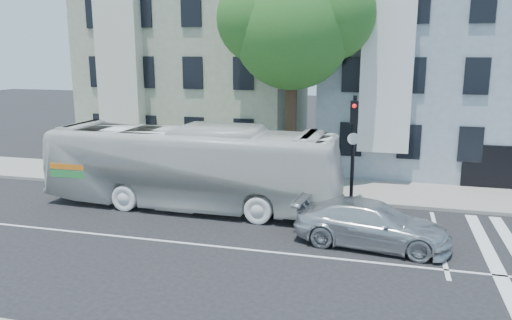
% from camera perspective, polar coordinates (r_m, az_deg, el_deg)
% --- Properties ---
extents(ground, '(120.00, 120.00, 0.00)m').
position_cam_1_polar(ground, '(17.06, -1.65, -10.14)').
color(ground, black).
rests_on(ground, ground).
extents(sidewalk_far, '(80.00, 4.00, 0.15)m').
position_cam_1_polar(sidewalk_far, '(24.41, 3.66, -3.01)').
color(sidewalk_far, gray).
rests_on(sidewalk_far, ground).
extents(building_left, '(12.00, 10.00, 11.00)m').
position_cam_1_polar(building_left, '(32.25, -6.20, 10.44)').
color(building_left, gray).
rests_on(building_left, ground).
extents(building_right, '(12.00, 10.00, 11.00)m').
position_cam_1_polar(building_right, '(30.24, 19.83, 9.68)').
color(building_right, gray).
rests_on(building_right, ground).
extents(street_tree, '(7.30, 5.90, 11.10)m').
position_cam_1_polar(street_tree, '(24.29, 4.41, 15.39)').
color(street_tree, '#2D2116').
rests_on(street_tree, ground).
extents(bus, '(3.26, 12.70, 3.52)m').
position_cam_1_polar(bus, '(21.21, -7.46, -0.75)').
color(bus, silver).
rests_on(bus, ground).
extents(sedan, '(2.76, 5.47, 1.52)m').
position_cam_1_polar(sedan, '(17.58, 13.05, -7.12)').
color(sedan, silver).
rests_on(sedan, ground).
extents(hedge, '(8.51, 0.90, 0.70)m').
position_cam_1_polar(hedge, '(24.18, -7.91, -2.21)').
color(hedge, '#316922').
rests_on(hedge, sidewalk_far).
extents(traffic_signal, '(0.49, 0.55, 4.72)m').
position_cam_1_polar(traffic_signal, '(21.38, 11.08, 2.75)').
color(traffic_signal, black).
rests_on(traffic_signal, ground).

